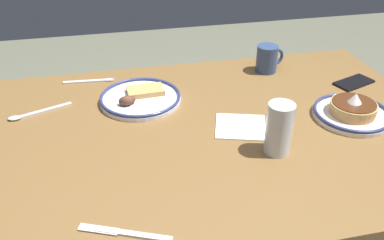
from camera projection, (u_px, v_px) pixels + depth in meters
dining_table at (217, 151)px, 1.29m from camera, size 1.39×0.95×0.76m
plate_near_main at (140, 98)px, 1.37m from camera, size 0.27×0.27×0.05m
plate_center_pancakes at (352, 111)px, 1.28m from camera, size 0.24×0.24×0.08m
coffee_mug at (268, 58)px, 1.55m from camera, size 0.11×0.08×0.10m
drinking_glass at (279, 131)px, 1.10m from camera, size 0.07×0.07×0.15m
cell_phone at (354, 82)px, 1.49m from camera, size 0.16×0.12×0.01m
paper_napkin at (241, 127)px, 1.24m from camera, size 0.18×0.18×0.00m
fork_near at (89, 81)px, 1.50m from camera, size 0.19×0.03×0.01m
butter_knife at (125, 233)px, 0.88m from camera, size 0.20×0.10×0.01m
tea_spoon at (32, 114)px, 1.30m from camera, size 0.19×0.08×0.01m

